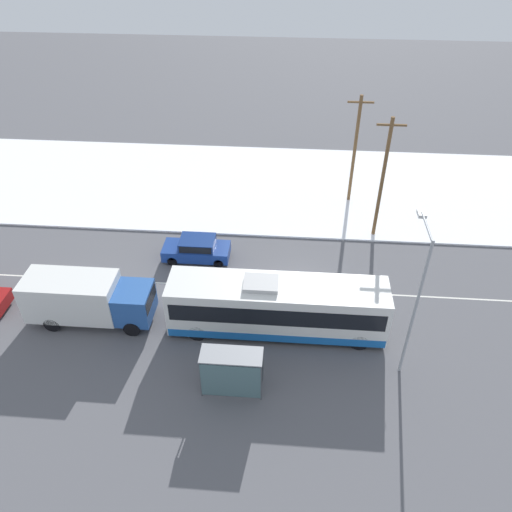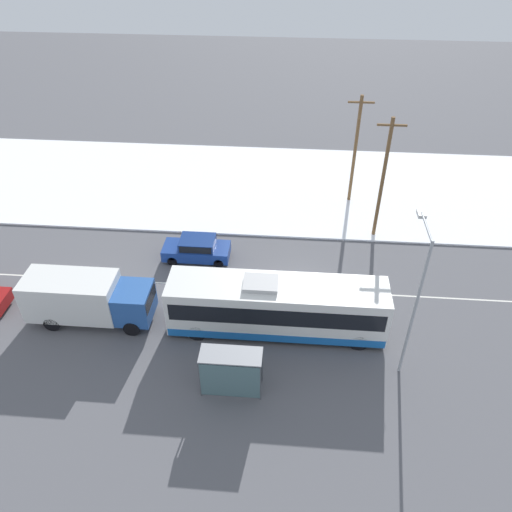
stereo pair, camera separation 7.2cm
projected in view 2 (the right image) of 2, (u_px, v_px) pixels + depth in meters
The scene contains 11 objects.
ground_plane at pixel (297, 290), 30.12m from camera, with size 120.00×120.00×0.00m, color #56565B.
snow_lot at pixel (300, 187), 40.00m from camera, with size 80.00×14.07×0.12m.
lane_marking_center at pixel (297, 290), 30.12m from camera, with size 60.00×0.12×0.00m.
city_bus at pixel (277, 307), 26.60m from camera, with size 11.59×2.57×3.31m.
box_truck at pixel (86, 298), 27.23m from camera, with size 6.89×2.30×2.84m.
sedan_car at pixel (197, 248), 32.13m from camera, with size 4.28×1.80×1.56m.
pedestrian_at_stop at pixel (240, 355), 24.76m from camera, with size 0.56×0.25×1.55m.
bus_shelter at pixel (230, 370), 23.13m from camera, with size 2.92×1.20×2.40m.
streetlamp at pixel (417, 288), 22.55m from camera, with size 0.36×2.73×8.08m.
utility_pole_roadside at pixel (383, 178), 32.06m from camera, with size 1.80×0.24×8.55m.
utility_pole_snowlot at pixel (355, 149), 35.86m from camera, with size 1.80×0.24×8.24m.
Camera 2 is at (-0.64, -22.87, 19.87)m, focal length 35.00 mm.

